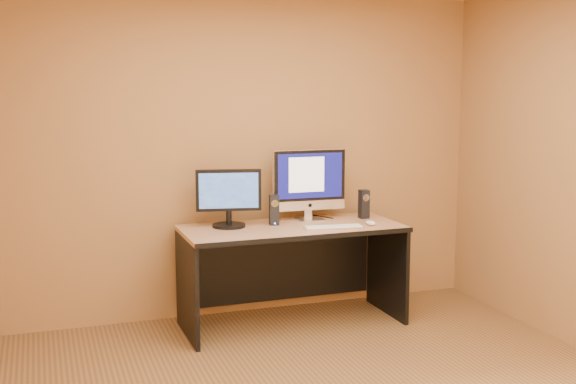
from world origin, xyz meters
The scene contains 10 objects.
walls centered at (0.00, 0.00, 1.30)m, with size 4.00×4.00×2.60m, color olive, non-canonical shape.
desk centered at (0.24, 1.54, 0.39)m, with size 1.70×0.74×0.79m, color tan, non-canonical shape.
imac centered at (0.46, 1.73, 1.08)m, with size 0.61×0.22×0.58m, color silver, non-canonical shape.
second_monitor centered at (-0.23, 1.68, 1.01)m, with size 0.51×0.25×0.45m, color black, non-canonical shape.
speaker_left centered at (0.13, 1.65, 0.90)m, with size 0.07×0.08×0.23m, color black, non-canonical shape.
speaker_right centered at (0.91, 1.67, 0.90)m, with size 0.07×0.08×0.23m, color black, non-canonical shape.
keyboard centered at (0.51, 1.37, 0.80)m, with size 0.46×0.12×0.02m, color silver.
mouse centered at (0.83, 1.38, 0.81)m, with size 0.06×0.11×0.04m, color white.
cable_a centered at (0.60, 1.83, 0.79)m, with size 0.01×0.01×0.23m, color black.
cable_b centered at (0.51, 1.81, 0.79)m, with size 0.01×0.01×0.19m, color black.
Camera 1 is at (-1.59, -3.62, 1.89)m, focal length 45.00 mm.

